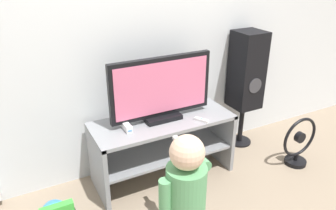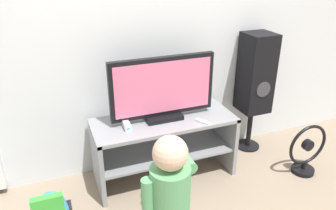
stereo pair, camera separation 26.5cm
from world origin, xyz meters
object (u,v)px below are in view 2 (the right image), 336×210
at_px(television, 163,89).
at_px(speaker_tower, 256,76).
at_px(game_console, 126,124).
at_px(floor_fan, 306,152).
at_px(child, 170,193).
at_px(remote_primary, 202,122).

distance_m(television, speaker_tower, 1.01).
bearing_deg(game_console, floor_fan, -15.02).
height_order(game_console, floor_fan, game_console).
bearing_deg(child, remote_primary, 51.19).
distance_m(child, speaker_tower, 1.67).
bearing_deg(television, remote_primary, -35.85).
height_order(television, child, television).
xyz_separation_m(television, remote_primary, (0.28, -0.20, -0.26)).
relative_size(game_console, remote_primary, 1.33).
xyz_separation_m(speaker_tower, floor_fan, (0.23, -0.57, -0.57)).
distance_m(television, floor_fan, 1.45).
bearing_deg(game_console, speaker_tower, 6.49).
xyz_separation_m(game_console, child, (0.04, -0.88, -0.04)).
relative_size(television, game_console, 5.19).
bearing_deg(game_console, television, 6.46).
height_order(television, floor_fan, television).
bearing_deg(remote_primary, child, -128.81).
xyz_separation_m(game_console, floor_fan, (1.57, -0.42, -0.38)).
bearing_deg(game_console, child, -87.27).
xyz_separation_m(child, speaker_tower, (1.30, 1.03, 0.23)).
bearing_deg(remote_primary, speaker_tower, 23.67).
bearing_deg(speaker_tower, floor_fan, -68.22).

